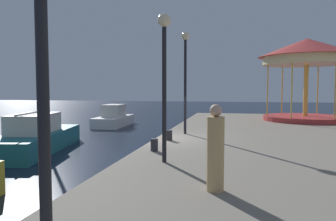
# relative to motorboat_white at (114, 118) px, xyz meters

# --- Properties ---
(ground_plane) EXTENTS (120.00, 120.00, 0.00)m
(ground_plane) POSITION_rel_motorboat_white_xyz_m (5.90, -10.22, -0.60)
(ground_plane) COLOR black
(motorboat_white) EXTENTS (2.05, 4.76, 1.64)m
(motorboat_white) POSITION_rel_motorboat_white_xyz_m (0.00, 0.00, 0.00)
(motorboat_white) COLOR white
(motorboat_white) RESTS_ON ground
(sailboat_teal) EXTENTS (3.34, 6.74, 5.94)m
(sailboat_teal) POSITION_rel_motorboat_white_xyz_m (0.23, -10.07, 0.04)
(sailboat_teal) COLOR #19606B
(sailboat_teal) RESTS_ON ground
(carousel) EXTENTS (5.94, 5.94, 5.17)m
(carousel) POSITION_rel_motorboat_white_xyz_m (13.39, -1.25, 4.04)
(carousel) COLOR #B23333
(carousel) RESTS_ON quay_dock
(lamp_post_mid_promenade) EXTENTS (0.36, 0.36, 4.00)m
(lamp_post_mid_promenade) POSITION_rel_motorboat_white_xyz_m (7.19, -14.48, 2.97)
(lamp_post_mid_promenade) COLOR black
(lamp_post_mid_promenade) RESTS_ON quay_dock
(lamp_post_far_end) EXTENTS (0.36, 0.36, 4.51)m
(lamp_post_far_end) POSITION_rel_motorboat_white_xyz_m (6.87, -8.80, 3.27)
(lamp_post_far_end) COLOR black
(lamp_post_far_end) RESTS_ON quay_dock
(bollard_south) EXTENTS (0.24, 0.24, 0.40)m
(bollard_south) POSITION_rel_motorboat_white_xyz_m (6.53, -13.00, 0.40)
(bollard_south) COLOR #2D2D33
(bollard_south) RESTS_ON quay_dock
(bollard_center) EXTENTS (0.24, 0.24, 0.40)m
(bollard_center) POSITION_rel_motorboat_white_xyz_m (6.56, -10.78, 0.40)
(bollard_center) COLOR #2D2D33
(bollard_center) RESTS_ON quay_dock
(person_mid_promenade) EXTENTS (0.34, 0.34, 1.70)m
(person_mid_promenade) POSITION_rel_motorboat_white_xyz_m (8.71, -16.72, 1.00)
(person_mid_promenade) COLOR tan
(person_mid_promenade) RESTS_ON quay_dock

